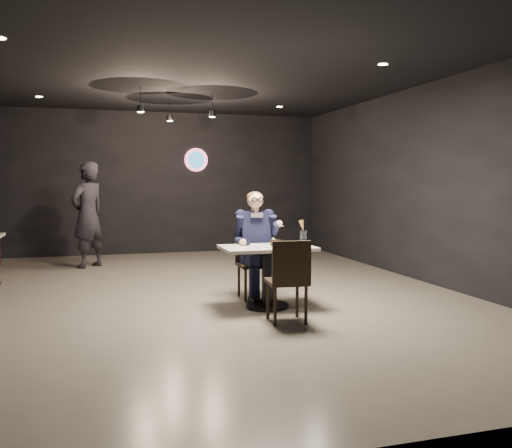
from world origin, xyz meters
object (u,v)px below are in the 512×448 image
object	(u,v)px
main_table	(267,277)
chair_near	(287,280)
seated_man	(255,244)
passerby	(88,215)
sundae_glass	(303,238)
chair_far	(255,263)

from	to	relation	value
main_table	chair_near	world-z (taller)	chair_near
main_table	seated_man	bearing A→B (deg)	90.00
main_table	passerby	distance (m)	4.45
seated_man	main_table	bearing A→B (deg)	-90.00
seated_man	passerby	xyz separation A→B (m)	(-2.12, 3.32, 0.22)
main_table	seated_man	xyz separation A→B (m)	(0.00, 0.55, 0.34)
sundae_glass	passerby	size ratio (longest dim) A/B	0.10
seated_man	passerby	size ratio (longest dim) A/B	0.76
sundae_glass	passerby	distance (m)	4.69
seated_man	passerby	bearing A→B (deg)	122.64
chair_near	passerby	xyz separation A→B (m)	(-2.12, 4.56, 0.48)
chair_far	passerby	world-z (taller)	passerby
chair_far	sundae_glass	bearing A→B (deg)	-53.75
passerby	sundae_glass	bearing A→B (deg)	80.66
main_table	sundae_glass	distance (m)	0.65
seated_man	sundae_glass	distance (m)	0.76
passerby	main_table	bearing A→B (deg)	76.22
main_table	chair_far	world-z (taller)	chair_far
chair_near	passerby	bearing A→B (deg)	119.63
chair_far	sundae_glass	distance (m)	0.84
main_table	seated_man	distance (m)	0.65
chair_near	sundae_glass	world-z (taller)	sundae_glass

